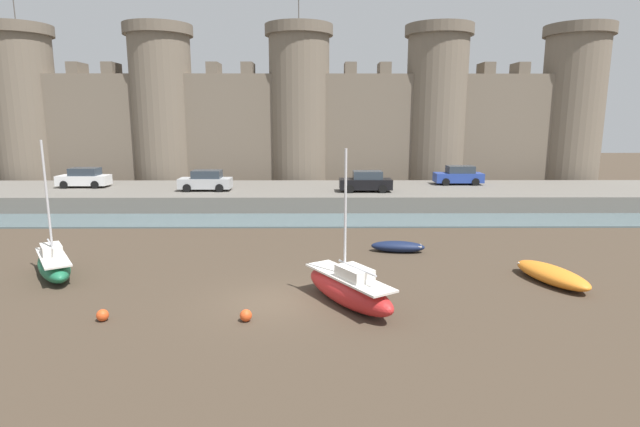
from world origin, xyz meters
The scene contains 14 objects.
ground_plane centered at (0.00, 0.00, 0.00)m, with size 160.00×160.00×0.00m, color #423528.
water_channel centered at (0.00, 15.28, 0.05)m, with size 80.00×4.50×0.10m, color slate.
quay_road centered at (0.00, 22.53, 0.64)m, with size 65.87×10.00×1.27m, color #666059.
castle centered at (0.00, 31.71, 7.06)m, with size 60.40×6.53×18.68m.
rowboat_near_channel_right centered at (6.04, 7.27, 0.31)m, with size 2.94×1.34×0.59m.
sailboat_foreground_left centered at (-10.15, 3.22, 0.59)m, with size 3.56×4.46×6.14m.
rowboat_midflat_centre centered at (11.90, 2.21, 0.39)m, with size 2.64×4.22×0.74m.
sailboat_near_channel_left centered at (2.93, -0.36, 0.68)m, with size 3.83×5.01×5.97m.
mooring_buoy_near_channel centered at (-5.86, -1.80, 0.21)m, with size 0.43×0.43×0.43m, color #E04C1E.
mooring_buoy_mid_mud centered at (-0.79, -1.85, 0.22)m, with size 0.43×0.43×0.43m, color #E04C1E.
car_quay_centre_east centered at (-7.15, 21.12, 2.05)m, with size 4.10×1.89×1.62m.
car_quay_centre_west centered at (14.06, 24.67, 2.05)m, with size 4.10×1.89×1.62m.
car_quay_east centered at (5.59, 20.54, 2.05)m, with size 4.10×1.89×1.62m.
car_quay_west centered at (-17.75, 23.10, 2.05)m, with size 4.10×1.89×1.62m.
Camera 1 is at (1.73, -18.43, 7.13)m, focal length 28.00 mm.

